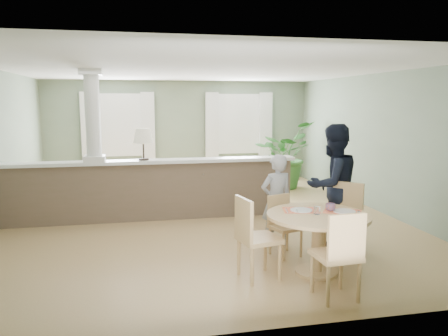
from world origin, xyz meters
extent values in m
plane|color=tan|center=(0.00, 0.00, 0.00)|extent=(8.00, 8.00, 0.00)
cube|color=gray|center=(0.00, 4.00, 1.35)|extent=(7.00, 0.02, 2.70)
cube|color=gray|center=(3.50, 0.00, 1.35)|extent=(0.02, 8.00, 2.70)
cube|color=gray|center=(0.00, -4.00, 1.35)|extent=(7.00, 0.02, 2.70)
cube|color=white|center=(0.00, 0.00, 2.70)|extent=(7.00, 8.00, 0.02)
cube|color=white|center=(-1.60, 3.97, 1.55)|extent=(1.10, 0.02, 1.50)
cube|color=white|center=(-1.60, 3.94, 1.55)|extent=(1.22, 0.04, 1.62)
cube|color=white|center=(1.60, 3.97, 1.55)|extent=(1.10, 0.02, 1.50)
cube|color=white|center=(1.60, 3.94, 1.55)|extent=(1.22, 0.04, 1.62)
cube|color=silver|center=(-2.35, 3.88, 1.25)|extent=(0.35, 0.10, 2.30)
cube|color=silver|center=(-0.85, 3.88, 1.25)|extent=(0.35, 0.10, 2.30)
cube|color=silver|center=(0.85, 3.88, 1.25)|extent=(0.35, 0.10, 2.30)
cube|color=silver|center=(2.35, 3.88, 1.25)|extent=(0.35, 0.10, 2.30)
cube|color=brown|center=(-0.90, 0.20, 0.53)|extent=(5.20, 0.22, 1.05)
cube|color=white|center=(-0.90, 0.20, 1.08)|extent=(5.32, 0.36, 0.06)
cube|color=white|center=(-1.90, 0.20, 1.16)|extent=(0.36, 0.36, 0.10)
cylinder|color=white|center=(-1.90, 0.20, 1.91)|extent=(0.26, 0.26, 1.39)
cube|color=white|center=(-1.90, 0.20, 2.65)|extent=(0.38, 0.38, 0.10)
cylinder|color=black|center=(-1.05, 0.20, 1.12)|extent=(0.18, 0.18, 0.03)
cylinder|color=black|center=(-1.05, 0.20, 1.28)|extent=(0.03, 0.03, 0.28)
cone|color=#ECE3C3|center=(-1.05, 0.20, 1.55)|extent=(0.36, 0.36, 0.26)
imported|color=#886A4A|center=(-0.86, 1.45, 0.42)|extent=(3.00, 1.41, 0.85)
imported|color=#306829|center=(2.45, 2.62, 0.83)|extent=(1.98, 1.98, 1.67)
cylinder|color=tan|center=(1.00, -2.80, 0.02)|extent=(0.53, 0.53, 0.04)
cylinder|color=tan|center=(1.00, -2.80, 0.39)|extent=(0.14, 0.14, 0.69)
cylinder|color=tan|center=(1.00, -2.80, 0.75)|extent=(1.27, 1.27, 0.04)
cube|color=#BF2B35|center=(0.86, -2.58, 0.77)|extent=(0.51, 0.42, 0.01)
cube|color=#BF2B35|center=(1.35, -2.75, 0.77)|extent=(0.56, 0.52, 0.01)
cylinder|color=white|center=(0.85, -2.61, 0.78)|extent=(0.28, 0.28, 0.01)
cylinder|color=white|center=(1.36, -2.78, 0.78)|extent=(0.28, 0.28, 0.01)
cylinder|color=white|center=(0.98, -2.82, 0.82)|extent=(0.08, 0.08, 0.09)
cube|color=silver|center=(0.78, -2.65, 0.79)|extent=(0.05, 0.18, 0.00)
cube|color=silver|center=(0.67, -2.58, 0.78)|extent=(0.06, 0.22, 0.00)
cylinder|color=white|center=(1.43, -3.02, 0.81)|extent=(0.04, 0.04, 0.07)
cylinder|color=silver|center=(1.43, -3.02, 0.85)|extent=(0.04, 0.04, 0.01)
imported|color=#2364A6|center=(1.21, -2.69, 0.82)|extent=(0.15, 0.15, 0.10)
cube|color=tan|center=(0.83, -2.10, 0.41)|extent=(0.48, 0.48, 0.05)
cylinder|color=tan|center=(0.73, -2.30, 0.20)|extent=(0.04, 0.04, 0.39)
cylinder|color=tan|center=(1.03, -2.20, 0.20)|extent=(0.04, 0.04, 0.39)
cylinder|color=tan|center=(0.64, -2.00, 0.20)|extent=(0.04, 0.04, 0.39)
cylinder|color=tan|center=(0.93, -1.91, 0.20)|extent=(0.04, 0.04, 0.39)
cube|color=tan|center=(0.78, -1.94, 0.64)|extent=(0.36, 0.15, 0.42)
cube|color=tan|center=(1.62, -2.25, 0.49)|extent=(0.65, 0.65, 0.05)
cylinder|color=tan|center=(1.35, -2.25, 0.24)|extent=(0.04, 0.04, 0.47)
cylinder|color=tan|center=(1.62, -2.51, 0.24)|extent=(0.04, 0.04, 0.47)
cylinder|color=tan|center=(1.61, -1.99, 0.24)|extent=(0.04, 0.04, 0.47)
cylinder|color=tan|center=(1.88, -2.25, 0.24)|extent=(0.04, 0.04, 0.47)
cube|color=tan|center=(1.76, -2.10, 0.77)|extent=(0.34, 0.34, 0.50)
cube|color=tan|center=(0.91, -3.49, 0.49)|extent=(0.48, 0.48, 0.05)
cylinder|color=tan|center=(1.09, -3.29, 0.23)|extent=(0.04, 0.04, 0.46)
cylinder|color=tan|center=(0.72, -3.32, 0.23)|extent=(0.04, 0.04, 0.46)
cylinder|color=tan|center=(1.11, -3.66, 0.23)|extent=(0.04, 0.04, 0.46)
cylinder|color=tan|center=(0.74, -3.68, 0.23)|extent=(0.04, 0.04, 0.46)
cube|color=tan|center=(0.93, -3.69, 0.75)|extent=(0.43, 0.07, 0.50)
cube|color=tan|center=(0.25, -2.78, 0.49)|extent=(0.54, 0.54, 0.05)
cylinder|color=tan|center=(0.47, -2.93, 0.24)|extent=(0.04, 0.04, 0.47)
cylinder|color=tan|center=(0.40, -2.56, 0.24)|extent=(0.04, 0.04, 0.47)
cylinder|color=tan|center=(0.10, -3.00, 0.24)|extent=(0.04, 0.04, 0.47)
cylinder|color=tan|center=(0.03, -2.63, 0.24)|extent=(0.04, 0.04, 0.47)
cube|color=tan|center=(0.05, -2.82, 0.77)|extent=(0.13, 0.44, 0.50)
imported|color=#98989D|center=(0.84, -1.67, 0.69)|extent=(0.56, 0.43, 1.39)
imported|color=black|center=(1.67, -1.77, 0.91)|extent=(1.06, 0.93, 1.83)
camera|label=1|loc=(-1.20, -7.71, 2.14)|focal=35.00mm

